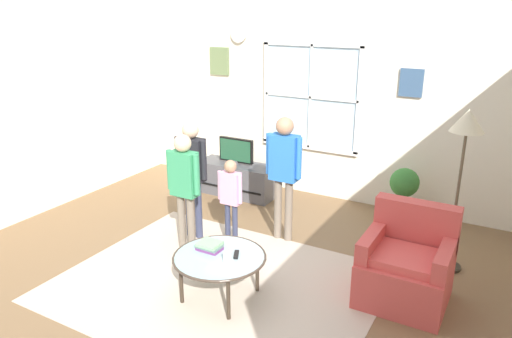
{
  "coord_description": "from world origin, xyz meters",
  "views": [
    {
      "loc": [
        2.42,
        -3.3,
        2.57
      ],
      "look_at": [
        0.3,
        0.46,
        1.12
      ],
      "focal_mm": 34.11,
      "sensor_mm": 36.0,
      "label": 1
    }
  ],
  "objects_px": {
    "person_green_shirt": "(184,181)",
    "floor_lamp": "(466,137)",
    "person_pink_shirt": "(231,193)",
    "person_blue_shirt": "(284,165)",
    "tv_stand": "(237,179)",
    "television": "(236,150)",
    "book_stack": "(209,246)",
    "armchair": "(406,267)",
    "person_black_shirt": "(192,166)",
    "coffee_table": "(219,258)",
    "remote_near_books": "(221,246)",
    "remote_near_cup": "(236,254)",
    "cup": "(227,258)",
    "potted_plant_by_window": "(403,193)"
  },
  "relations": [
    {
      "from": "person_green_shirt",
      "to": "floor_lamp",
      "type": "bearing_deg",
      "value": 22.68
    },
    {
      "from": "person_pink_shirt",
      "to": "person_green_shirt",
      "type": "xyz_separation_m",
      "value": [
        -0.33,
        -0.38,
        0.21
      ]
    },
    {
      "from": "person_blue_shirt",
      "to": "floor_lamp",
      "type": "relative_size",
      "value": 0.87
    },
    {
      "from": "tv_stand",
      "to": "television",
      "type": "distance_m",
      "value": 0.42
    },
    {
      "from": "book_stack",
      "to": "armchair",
      "type": "bearing_deg",
      "value": 25.13
    },
    {
      "from": "person_black_shirt",
      "to": "coffee_table",
      "type": "bearing_deg",
      "value": -43.35
    },
    {
      "from": "television",
      "to": "person_black_shirt",
      "type": "height_order",
      "value": "person_black_shirt"
    },
    {
      "from": "remote_near_books",
      "to": "floor_lamp",
      "type": "height_order",
      "value": "floor_lamp"
    },
    {
      "from": "remote_near_books",
      "to": "person_pink_shirt",
      "type": "relative_size",
      "value": 0.14
    },
    {
      "from": "remote_near_cup",
      "to": "person_green_shirt",
      "type": "height_order",
      "value": "person_green_shirt"
    },
    {
      "from": "remote_near_cup",
      "to": "cup",
      "type": "bearing_deg",
      "value": -90.99
    },
    {
      "from": "armchair",
      "to": "person_green_shirt",
      "type": "height_order",
      "value": "person_green_shirt"
    },
    {
      "from": "book_stack",
      "to": "floor_lamp",
      "type": "bearing_deg",
      "value": 39.29
    },
    {
      "from": "remote_near_cup",
      "to": "person_green_shirt",
      "type": "relative_size",
      "value": 0.1
    },
    {
      "from": "coffee_table",
      "to": "person_black_shirt",
      "type": "xyz_separation_m",
      "value": [
        -0.96,
        0.91,
        0.46
      ]
    },
    {
      "from": "coffee_table",
      "to": "remote_near_cup",
      "type": "relative_size",
      "value": 6.11
    },
    {
      "from": "tv_stand",
      "to": "remote_near_cup",
      "type": "relative_size",
      "value": 8.1
    },
    {
      "from": "book_stack",
      "to": "person_blue_shirt",
      "type": "distance_m",
      "value": 1.38
    },
    {
      "from": "tv_stand",
      "to": "armchair",
      "type": "bearing_deg",
      "value": -28.49
    },
    {
      "from": "book_stack",
      "to": "person_blue_shirt",
      "type": "bearing_deg",
      "value": 84.86
    },
    {
      "from": "television",
      "to": "remote_near_cup",
      "type": "xyz_separation_m",
      "value": [
        1.36,
        -2.2,
        -0.22
      ]
    },
    {
      "from": "tv_stand",
      "to": "person_green_shirt",
      "type": "bearing_deg",
      "value": -75.7
    },
    {
      "from": "person_blue_shirt",
      "to": "coffee_table",
      "type": "bearing_deg",
      "value": -88.79
    },
    {
      "from": "person_black_shirt",
      "to": "floor_lamp",
      "type": "xyz_separation_m",
      "value": [
        2.71,
        0.69,
        0.53
      ]
    },
    {
      "from": "tv_stand",
      "to": "person_pink_shirt",
      "type": "bearing_deg",
      "value": -60.48
    },
    {
      "from": "television",
      "to": "person_blue_shirt",
      "type": "relative_size",
      "value": 0.36
    },
    {
      "from": "person_pink_shirt",
      "to": "person_green_shirt",
      "type": "relative_size",
      "value": 0.75
    },
    {
      "from": "book_stack",
      "to": "person_green_shirt",
      "type": "xyz_separation_m",
      "value": [
        -0.64,
        0.49,
        0.37
      ]
    },
    {
      "from": "person_blue_shirt",
      "to": "potted_plant_by_window",
      "type": "height_order",
      "value": "person_blue_shirt"
    },
    {
      "from": "person_black_shirt",
      "to": "television",
      "type": "bearing_deg",
      "value": 101.21
    },
    {
      "from": "armchair",
      "to": "potted_plant_by_window",
      "type": "relative_size",
      "value": 1.22
    },
    {
      "from": "person_pink_shirt",
      "to": "person_green_shirt",
      "type": "height_order",
      "value": "person_green_shirt"
    },
    {
      "from": "armchair",
      "to": "potted_plant_by_window",
      "type": "bearing_deg",
      "value": 104.52
    },
    {
      "from": "remote_near_books",
      "to": "person_black_shirt",
      "type": "xyz_separation_m",
      "value": [
        -0.87,
        0.75,
        0.43
      ]
    },
    {
      "from": "television",
      "to": "book_stack",
      "type": "height_order",
      "value": "television"
    },
    {
      "from": "person_pink_shirt",
      "to": "coffee_table",
      "type": "bearing_deg",
      "value": -63.55
    },
    {
      "from": "television",
      "to": "remote_near_cup",
      "type": "height_order",
      "value": "television"
    },
    {
      "from": "person_black_shirt",
      "to": "person_green_shirt",
      "type": "distance_m",
      "value": 0.41
    },
    {
      "from": "television",
      "to": "coffee_table",
      "type": "bearing_deg",
      "value": -61.66
    },
    {
      "from": "person_pink_shirt",
      "to": "armchair",
      "type": "bearing_deg",
      "value": -3.12
    },
    {
      "from": "television",
      "to": "armchair",
      "type": "bearing_deg",
      "value": -28.45
    },
    {
      "from": "potted_plant_by_window",
      "to": "remote_near_cup",
      "type": "bearing_deg",
      "value": -111.44
    },
    {
      "from": "book_stack",
      "to": "person_black_shirt",
      "type": "height_order",
      "value": "person_black_shirt"
    },
    {
      "from": "tv_stand",
      "to": "remote_near_cup",
      "type": "bearing_deg",
      "value": -58.32
    },
    {
      "from": "person_black_shirt",
      "to": "person_pink_shirt",
      "type": "distance_m",
      "value": 0.55
    },
    {
      "from": "remote_near_books",
      "to": "floor_lamp",
      "type": "xyz_separation_m",
      "value": [
        1.84,
        1.45,
        0.96
      ]
    },
    {
      "from": "person_pink_shirt",
      "to": "person_blue_shirt",
      "type": "height_order",
      "value": "person_blue_shirt"
    },
    {
      "from": "remote_near_books",
      "to": "person_pink_shirt",
      "type": "distance_m",
      "value": 0.87
    },
    {
      "from": "potted_plant_by_window",
      "to": "book_stack",
      "type": "bearing_deg",
      "value": -116.58
    },
    {
      "from": "book_stack",
      "to": "person_black_shirt",
      "type": "distance_m",
      "value": 1.25
    }
  ]
}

